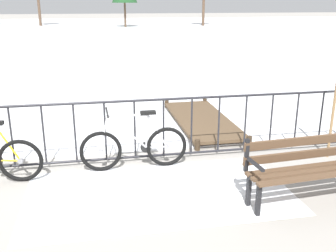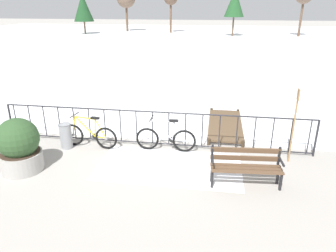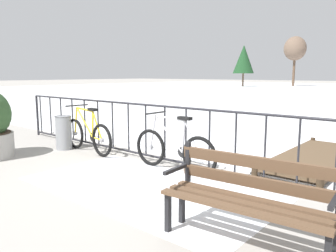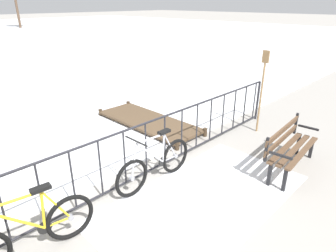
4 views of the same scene
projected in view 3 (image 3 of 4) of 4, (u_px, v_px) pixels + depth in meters
name	position (u px, v px, depth m)	size (l,w,h in m)	color
ground_plane	(165.00, 163.00, 6.16)	(160.00, 160.00, 0.00)	#9E9991
snow_patch	(146.00, 187.00, 4.83)	(3.69, 1.96, 0.01)	white
railing_fence	(165.00, 133.00, 6.08)	(9.06, 0.06, 1.07)	#232328
bicycle_near_railing	(88.00, 135.00, 6.95)	(1.71, 0.52, 0.97)	black
bicycle_second	(174.00, 150.00, 5.62)	(1.71, 0.52, 0.97)	black
park_bench	(247.00, 193.00, 3.16)	(1.63, 0.61, 0.89)	brown
trash_bin	(64.00, 132.00, 7.25)	(0.35, 0.35, 0.73)	gray
wooden_dock	(316.00, 157.00, 6.13)	(1.10, 3.03, 0.20)	brown
tree_east_mid	(244.00, 59.00, 42.79)	(2.68, 2.68, 5.28)	brown
tree_far_east	(295.00, 49.00, 43.71)	(2.84, 2.84, 6.47)	brown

